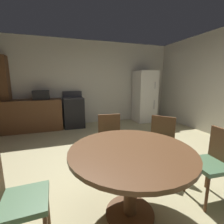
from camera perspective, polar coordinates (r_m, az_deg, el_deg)
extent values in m
plane|color=tan|center=(2.79, 5.34, -19.65)|extent=(14.00, 14.00, 0.00)
cube|color=beige|center=(5.45, -8.30, 10.26)|extent=(6.03, 0.12, 2.70)
cube|color=brown|center=(5.12, -27.55, -1.10)|extent=(1.79, 0.60, 0.90)
cube|color=brown|center=(5.37, -35.00, 5.14)|extent=(0.44, 0.36, 2.10)
cube|color=black|center=(5.07, -13.57, -0.24)|extent=(0.60, 0.60, 0.90)
cube|color=#38383D|center=(5.01, -13.81, 4.93)|extent=(0.60, 0.60, 0.02)
cube|color=#38383D|center=(5.28, -14.14, 6.31)|extent=(0.60, 0.04, 0.18)
cube|color=white|center=(5.72, 11.66, 5.47)|extent=(0.68, 0.66, 1.76)
cylinder|color=#B2B2B7|center=(5.50, 15.27, 9.27)|extent=(0.02, 0.02, 0.22)
cylinder|color=#B2B2B7|center=(5.56, 14.92, 2.56)|extent=(0.02, 0.02, 0.30)
cube|color=black|center=(5.00, -24.11, 5.65)|extent=(0.44, 0.32, 0.26)
cylinder|color=brown|center=(2.06, 6.42, -32.34)|extent=(0.52, 0.52, 0.03)
cylinder|color=brown|center=(1.84, 6.68, -24.51)|extent=(0.14, 0.14, 0.72)
cylinder|color=brown|center=(1.64, 6.98, -13.69)|extent=(1.25, 1.25, 0.04)
cylinder|color=brown|center=(2.53, 18.93, -18.09)|extent=(0.03, 0.03, 0.43)
cylinder|color=brown|center=(2.62, 11.39, -16.68)|extent=(0.03, 0.03, 0.43)
cylinder|color=brown|center=(2.83, 20.66, -14.97)|extent=(0.03, 0.03, 0.43)
cylinder|color=brown|center=(2.91, 13.92, -13.85)|extent=(0.03, 0.03, 0.43)
cube|color=#4C704C|center=(2.62, 16.51, -11.25)|extent=(0.56, 0.56, 0.05)
cube|color=brown|center=(2.72, 17.84, -5.82)|extent=(0.27, 0.32, 0.42)
cylinder|color=brown|center=(2.63, 4.33, -16.37)|extent=(0.03, 0.03, 0.43)
cylinder|color=brown|center=(2.56, -3.34, -17.12)|extent=(0.03, 0.03, 0.43)
cylinder|color=brown|center=(2.92, 2.42, -13.38)|extent=(0.03, 0.03, 0.43)
cylinder|color=brown|center=(2.86, -4.39, -13.94)|extent=(0.03, 0.03, 0.43)
cube|color=#4C704C|center=(2.64, -0.25, -10.57)|extent=(0.44, 0.44, 0.05)
cube|color=brown|center=(2.74, -1.02, -5.12)|extent=(0.38, 0.08, 0.42)
cylinder|color=brown|center=(1.93, -22.16, -28.81)|extent=(0.03, 0.03, 0.43)
cylinder|color=brown|center=(1.98, -33.43, -28.74)|extent=(0.03, 0.03, 0.43)
cube|color=#4C704C|center=(1.67, -29.49, -26.31)|extent=(0.41, 0.41, 0.05)
cylinder|color=brown|center=(2.20, 30.99, -24.06)|extent=(0.03, 0.03, 0.43)
cylinder|color=brown|center=(2.41, 24.95, -20.26)|extent=(0.03, 0.03, 0.43)
cylinder|color=brown|center=(2.61, 31.08, -18.21)|extent=(0.03, 0.03, 0.43)
cube|color=#4C704C|center=(2.29, 31.65, -15.85)|extent=(0.43, 0.43, 0.05)
cube|color=brown|center=(2.34, 35.32, -10.14)|extent=(0.07, 0.38, 0.42)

